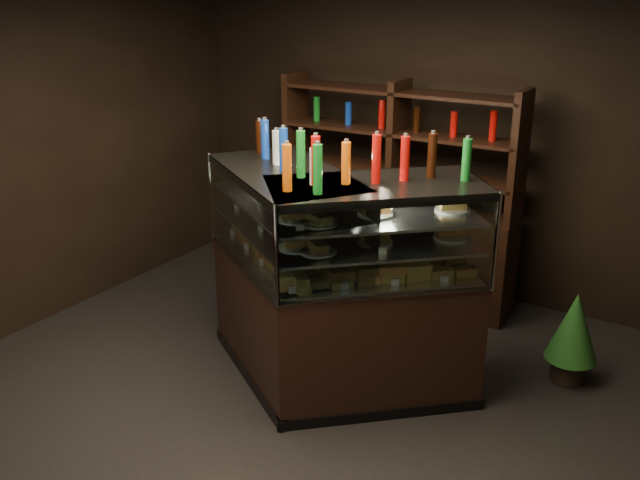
% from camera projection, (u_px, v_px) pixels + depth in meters
% --- Properties ---
extents(ground, '(5.00, 5.00, 0.00)m').
position_uv_depth(ground, '(281.00, 400.00, 5.07)').
color(ground, black).
rests_on(ground, ground).
extents(room_shell, '(5.02, 5.02, 3.01)m').
position_uv_depth(room_shell, '(275.00, 130.00, 4.39)').
color(room_shell, black).
rests_on(room_shell, ground).
extents(display_case, '(2.25, 1.51, 1.58)m').
position_uv_depth(display_case, '(329.00, 318.00, 5.12)').
color(display_case, black).
rests_on(display_case, ground).
extents(food_display, '(1.84, 1.00, 0.48)m').
position_uv_depth(food_display, '(329.00, 237.00, 4.90)').
color(food_display, '#D6924D').
rests_on(food_display, display_case).
extents(bottles_top, '(1.66, 0.86, 0.30)m').
position_uv_depth(bottles_top, '(330.00, 156.00, 4.71)').
color(bottles_top, silver).
rests_on(bottles_top, display_case).
extents(potted_conifer, '(0.38, 0.38, 0.80)m').
position_uv_depth(potted_conifer, '(574.00, 325.00, 5.16)').
color(potted_conifer, black).
rests_on(potted_conifer, ground).
extents(back_shelving, '(2.21, 0.44, 2.00)m').
position_uv_depth(back_shelving, '(395.00, 233.00, 6.56)').
color(back_shelving, black).
rests_on(back_shelving, ground).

